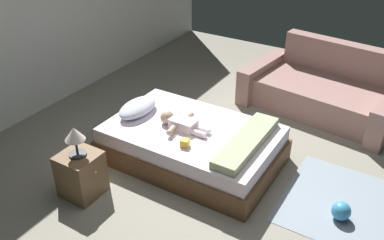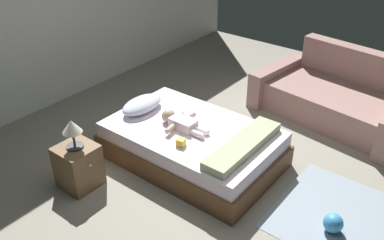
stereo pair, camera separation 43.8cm
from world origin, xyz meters
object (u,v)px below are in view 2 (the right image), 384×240
at_px(couch, 338,97).
at_px(lamp, 72,129).
at_px(pillow, 142,105).
at_px(toothbrush, 185,115).
at_px(baby, 180,122).
at_px(toy_ball, 333,223).
at_px(toy_block, 181,142).
at_px(bed, 192,144).
at_px(nightstand, 79,166).

bearing_deg(couch, lamp, 153.13).
relative_size(pillow, toothbrush, 3.72).
bearing_deg(baby, pillow, 88.78).
relative_size(toothbrush, toy_ball, 0.83).
bearing_deg(pillow, toy_block, -109.45).
height_order(pillow, baby, baby).
distance_m(couch, lamp, 3.40).
distance_m(bed, nightstand, 1.22).
xyz_separation_m(baby, couch, (2.02, -1.01, -0.21)).
height_order(baby, toy_block, baby).
xyz_separation_m(pillow, nightstand, (-1.00, -0.06, -0.26)).
xyz_separation_m(bed, lamp, (-1.05, 0.64, 0.47)).
height_order(pillow, toy_block, pillow).
relative_size(pillow, toy_ball, 3.09).
height_order(bed, couch, couch).
bearing_deg(bed, toothbrush, 54.00).
distance_m(couch, toy_ball, 2.20).
bearing_deg(lamp, bed, -31.28).
distance_m(lamp, toy_ball, 2.55).
bearing_deg(pillow, couch, -38.22).
bearing_deg(pillow, toothbrush, -66.03).
bearing_deg(baby, toy_block, -139.35).
bearing_deg(lamp, toothbrush, -18.83).
height_order(couch, nightstand, couch).
distance_m(bed, toothbrush, 0.35).
xyz_separation_m(baby, toothbrush, (0.22, 0.11, -0.05)).
relative_size(bed, toothbrush, 12.62).
bearing_deg(lamp, baby, -27.72).
relative_size(lamp, toy_ball, 1.71).
height_order(lamp, toy_ball, lamp).
height_order(couch, lamp, couch).
distance_m(bed, toy_ball, 1.67).
xyz_separation_m(pillow, toy_ball, (-0.04, -2.35, -0.39)).
bearing_deg(toy_block, bed, 19.66).
xyz_separation_m(couch, toy_block, (-2.30, 0.77, 0.19)).
xyz_separation_m(baby, nightstand, (-0.99, 0.52, -0.24)).
bearing_deg(toothbrush, couch, -31.71).
distance_m(pillow, toy_ball, 2.39).
height_order(pillow, toy_ball, pillow).
height_order(toothbrush, lamp, lamp).
height_order(toothbrush, toy_block, toy_block).
relative_size(pillow, toy_block, 5.88).
bearing_deg(pillow, nightstand, -176.70).
xyz_separation_m(pillow, lamp, (-1.00, -0.06, 0.19)).
relative_size(toothbrush, couch, 0.07).
height_order(baby, nightstand, baby).
relative_size(toothbrush, nightstand, 0.32).
distance_m(toothbrush, toy_block, 0.60).
bearing_deg(toy_block, nightstand, 133.37).
bearing_deg(toy_ball, bed, 87.00).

